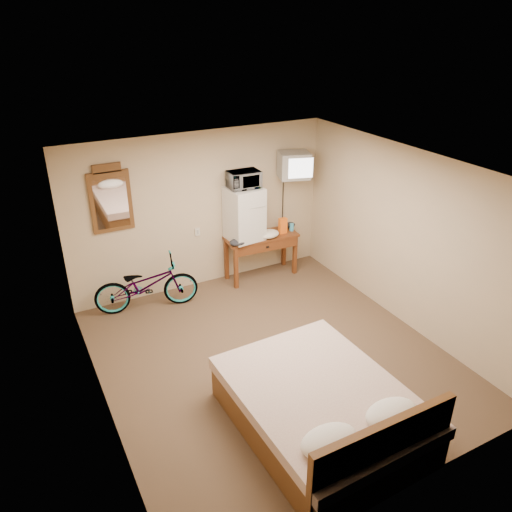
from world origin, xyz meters
name	(u,v)px	position (x,y,z in m)	size (l,w,h in m)	color
room	(273,272)	(0.00, 0.00, 1.25)	(4.60, 4.64, 2.50)	#4B3725
desk	(262,244)	(0.93, 2.00, 0.62)	(1.23, 0.53, 0.75)	brown
mini_fridge	(244,214)	(0.64, 2.06, 1.18)	(0.57, 0.55, 0.86)	silver
microwave	(244,180)	(0.64, 2.06, 1.74)	(0.48, 0.33, 0.27)	silver
snack_bag	(283,226)	(1.29, 1.96, 0.88)	(0.13, 0.08, 0.26)	orange
blue_cup	(292,227)	(1.48, 1.98, 0.81)	(0.07, 0.07, 0.12)	#3FABD6
cloth_cream	(268,234)	(0.99, 1.92, 0.81)	(0.38, 0.29, 0.12)	silver
cloth_dark_a	(238,242)	(0.43, 1.88, 0.80)	(0.28, 0.21, 0.10)	black
cloth_dark_b	(290,225)	(1.53, 2.12, 0.79)	(0.19, 0.15, 0.09)	black
crt_television	(294,165)	(1.51, 2.02, 1.86)	(0.57, 0.64, 0.41)	black
wall_mirror	(111,199)	(-1.35, 2.27, 1.68)	(0.59, 0.04, 0.99)	brown
bicycle	(146,285)	(-1.07, 1.92, 0.40)	(0.53, 1.53, 0.80)	black
bed	(324,410)	(-0.15, -1.37, 0.29)	(1.66, 2.17, 0.90)	brown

